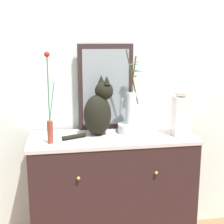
{
  "coord_description": "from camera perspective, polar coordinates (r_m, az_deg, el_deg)",
  "views": [
    {
      "loc": [
        -0.39,
        -2.26,
        1.61
      ],
      "look_at": [
        0.0,
        0.0,
        1.1
      ],
      "focal_mm": 52.7,
      "sensor_mm": 36.0,
      "label": 1
    }
  ],
  "objects": [
    {
      "name": "vase_slim_green",
      "position": [
        2.23,
        -10.77,
        -0.92
      ],
      "size": [
        0.06,
        0.04,
        0.61
      ],
      "color": "brown",
      "rests_on": "sideboard"
    },
    {
      "name": "vase_glass_clear",
      "position": [
        2.45,
        3.37,
        1.16
      ],
      "size": [
        0.12,
        0.21,
        0.56
      ],
      "color": "silver",
      "rests_on": "bowl_porcelain"
    },
    {
      "name": "bowl_porcelain",
      "position": [
        2.49,
        3.28,
        -2.79
      ],
      "size": [
        0.2,
        0.2,
        0.06
      ],
      "primitive_type": "cylinder",
      "color": "white",
      "rests_on": "sideboard"
    },
    {
      "name": "mirror_leaning",
      "position": [
        2.53,
        -1.11,
        4.32
      ],
      "size": [
        0.42,
        0.03,
        0.66
      ],
      "color": "#322222",
      "rests_on": "sideboard"
    },
    {
      "name": "cat_sitting",
      "position": [
        2.39,
        -2.37,
        0.3
      ],
      "size": [
        0.4,
        0.25,
        0.43
      ],
      "color": "black",
      "rests_on": "sideboard"
    },
    {
      "name": "jar_lidded_porcelain",
      "position": [
        2.43,
        11.85,
        -0.11
      ],
      "size": [
        0.11,
        0.11,
        0.37
      ],
      "color": "silver",
      "rests_on": "sideboard"
    },
    {
      "name": "wall_back",
      "position": [
        2.62,
        -1.15,
        5.75
      ],
      "size": [
        4.4,
        0.08,
        2.6
      ],
      "primitive_type": "cube",
      "color": "silver",
      "rests_on": "ground_plane"
    },
    {
      "name": "sideboard",
      "position": [
        2.57,
        0.0,
        -14.08
      ],
      "size": [
        1.2,
        0.49,
        0.92
      ],
      "color": "#301C1D",
      "rests_on": "ground_plane"
    }
  ]
}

